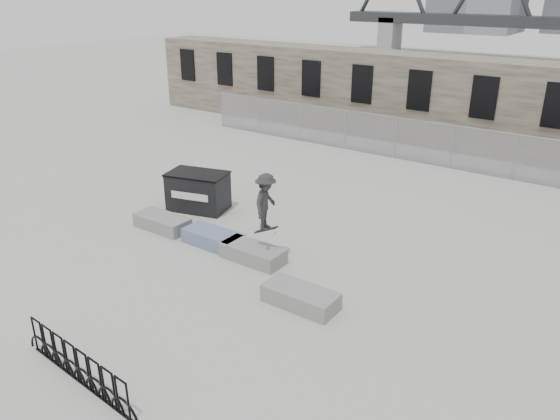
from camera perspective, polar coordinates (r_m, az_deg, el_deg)
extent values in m
plane|color=#A1A19D|center=(17.27, -5.61, -4.59)|extent=(120.00, 120.00, 0.00)
cube|color=brown|center=(30.09, 15.15, 11.09)|extent=(36.00, 2.50, 4.50)
cube|color=black|center=(37.58, -9.61, 14.71)|extent=(1.20, 0.12, 2.00)
cube|color=black|center=(35.43, -5.79, 14.44)|extent=(1.20, 0.12, 2.00)
cube|color=black|center=(33.44, -1.50, 14.06)|extent=(1.20, 0.12, 2.00)
cube|color=black|center=(31.65, 3.28, 13.55)|extent=(1.20, 0.12, 2.00)
cube|color=black|center=(30.09, 8.57, 12.87)|extent=(1.20, 0.12, 2.00)
cube|color=black|center=(28.81, 14.34, 12.00)|extent=(1.20, 0.12, 2.00)
cube|color=black|center=(27.83, 20.55, 10.93)|extent=(1.20, 0.12, 2.00)
cube|color=black|center=(27.20, 27.07, 9.67)|extent=(1.20, 0.12, 2.00)
cylinder|color=gray|center=(32.75, -6.11, 10.38)|extent=(0.06, 0.06, 2.00)
cylinder|color=gray|center=(31.04, -2.22, 9.81)|extent=(0.06, 0.06, 2.00)
cylinder|color=gray|center=(29.49, 2.09, 9.13)|extent=(0.06, 0.06, 2.00)
cylinder|color=gray|center=(28.12, 6.82, 8.32)|extent=(0.06, 0.06, 2.00)
cylinder|color=gray|center=(26.96, 11.97, 7.37)|extent=(0.06, 0.06, 2.00)
cylinder|color=gray|center=(26.05, 17.51, 6.28)|extent=(0.06, 0.06, 2.00)
cylinder|color=gray|center=(25.40, 23.37, 5.05)|extent=(0.06, 0.06, 2.00)
cube|color=#99999E|center=(26.96, 11.97, 7.37)|extent=(22.00, 0.02, 2.00)
cylinder|color=gray|center=(26.73, 12.14, 9.44)|extent=(22.00, 0.04, 0.04)
cube|color=gray|center=(19.23, -12.19, -1.28)|extent=(2.00, 0.90, 0.48)
cube|color=#2D471E|center=(19.16, -12.23, -0.79)|extent=(1.76, 0.66, 0.10)
cube|color=#2D4A87|center=(17.78, -7.01, -2.95)|extent=(2.00, 0.90, 0.48)
cube|color=#2D471E|center=(17.71, -7.04, -2.42)|extent=(1.76, 0.66, 0.10)
cube|color=gray|center=(16.72, -2.86, -4.53)|extent=(2.00, 0.90, 0.48)
cube|color=#2D471E|center=(16.64, -2.87, -3.98)|extent=(1.76, 0.66, 0.10)
cube|color=gray|center=(14.50, 2.16, -9.11)|extent=(2.00, 0.90, 0.48)
cube|color=#2D471E|center=(14.41, 2.17, -8.50)|extent=(1.76, 0.66, 0.10)
cube|color=black|center=(20.53, -8.55, 1.90)|extent=(2.38, 1.78, 1.38)
cube|color=black|center=(20.29, -8.66, 3.77)|extent=(2.44, 1.85, 0.06)
cube|color=white|center=(19.97, -9.44, 1.41)|extent=(1.44, 0.41, 0.27)
cube|color=black|center=(12.90, -20.16, -16.47)|extent=(3.60, 0.31, 0.04)
torus|color=black|center=(13.83, -23.91, -12.01)|extent=(0.89, 0.11, 0.89)
torus|color=black|center=(13.48, -22.99, -12.80)|extent=(0.89, 0.11, 0.89)
torus|color=black|center=(13.14, -22.01, -13.63)|extent=(0.89, 0.11, 0.89)
torus|color=black|center=(12.80, -20.97, -14.50)|extent=(0.89, 0.11, 0.89)
torus|color=black|center=(12.48, -19.87, -15.41)|extent=(0.89, 0.11, 0.89)
torus|color=black|center=(12.16, -18.70, -16.36)|extent=(0.89, 0.11, 0.89)
torus|color=black|center=(11.85, -17.45, -17.36)|extent=(0.89, 0.11, 0.89)
torus|color=black|center=(11.54, -16.12, -18.40)|extent=(0.89, 0.11, 0.89)
cube|color=gray|center=(73.27, 11.41, 17.59)|extent=(2.00, 3.00, 4.00)
imported|color=#2B2A2D|center=(15.96, -1.49, 0.86)|extent=(0.90, 1.24, 1.73)
cube|color=black|center=(16.32, -1.46, -2.07)|extent=(0.77, 0.30, 0.34)
cylinder|color=beige|center=(16.44, -2.39, -2.07)|extent=(0.06, 0.03, 0.06)
cylinder|color=beige|center=(16.54, -2.09, -1.91)|extent=(0.06, 0.03, 0.06)
cylinder|color=beige|center=(16.14, -0.81, -2.55)|extent=(0.06, 0.03, 0.06)
cylinder|color=beige|center=(16.24, -0.52, -2.38)|extent=(0.06, 0.03, 0.06)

